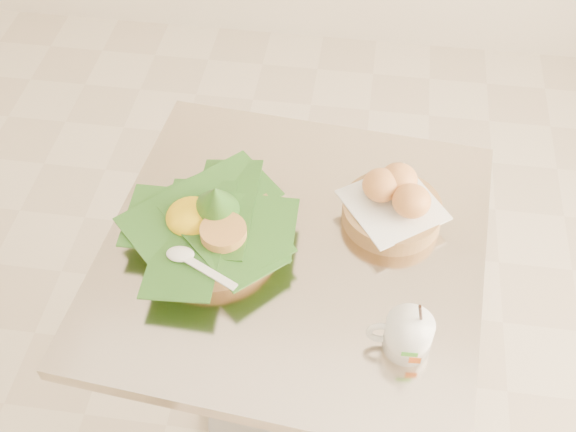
# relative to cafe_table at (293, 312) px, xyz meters

# --- Properties ---
(cafe_table) EXTENTS (0.76, 0.76, 0.75)m
(cafe_table) POSITION_rel_cafe_table_xyz_m (0.00, 0.00, 0.00)
(cafe_table) COLOR gray
(cafe_table) RESTS_ON floor
(rice_basket) EXTENTS (0.32, 0.32, 0.16)m
(rice_basket) POSITION_rel_cafe_table_xyz_m (-0.16, -0.00, 0.26)
(rice_basket) COLOR #A67447
(rice_basket) RESTS_ON cafe_table
(bread_basket) EXTENTS (0.23, 0.23, 0.10)m
(bread_basket) POSITION_rel_cafe_table_xyz_m (0.18, 0.10, 0.26)
(bread_basket) COLOR #A67447
(bread_basket) RESTS_ON cafe_table
(coffee_mug) EXTENTS (0.11, 0.08, 0.14)m
(coffee_mug) POSITION_rel_cafe_table_xyz_m (0.21, -0.19, 0.26)
(coffee_mug) COLOR white
(coffee_mug) RESTS_ON cafe_table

